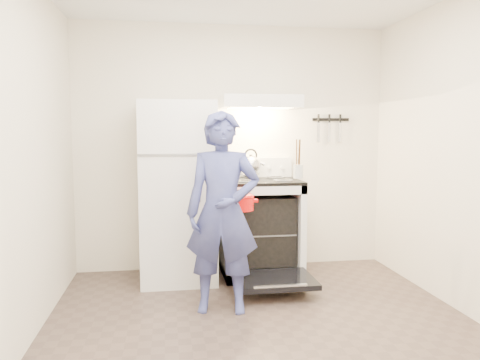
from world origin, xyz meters
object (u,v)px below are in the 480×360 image
Objects in this scene: tea_kettle at (251,164)px; stove_body at (260,229)px; refrigerator at (178,192)px; dutch_oven at (239,203)px; person at (223,212)px.

stove_body is at bearing -66.04° from tea_kettle.
refrigerator is 5.20× the size of dutch_oven.
refrigerator is at bearing -178.23° from stove_body.
person is at bearing -118.36° from stove_body.
refrigerator reaches higher than person.
refrigerator is 0.93m from person.
dutch_oven is at bearing -108.18° from tea_kettle.
stove_body is (0.81, 0.02, -0.39)m from refrigerator.
tea_kettle is at bearing 78.57° from person.
tea_kettle is at bearing 113.96° from stove_body.
person is at bearing -111.40° from tea_kettle.
stove_body is 0.58× the size of person.
person is (-0.48, -0.90, 0.33)m from stove_body.
dutch_oven is at bearing -44.59° from refrigerator.
refrigerator is 5.70× the size of tea_kettle.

